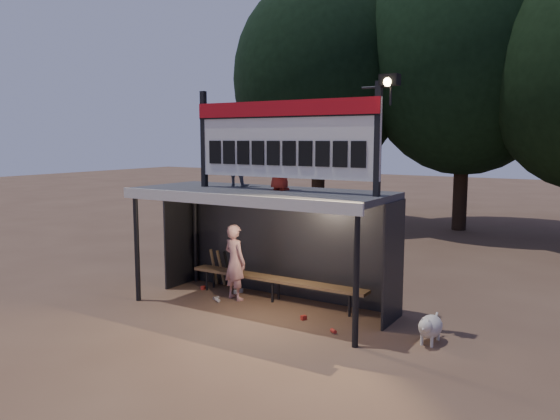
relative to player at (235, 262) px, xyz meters
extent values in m
plane|color=brown|center=(0.77, -0.22, -0.78)|extent=(80.00, 80.00, 0.00)
imported|color=white|center=(0.00, 0.00, 0.00)|extent=(0.65, 0.51, 1.56)
imported|color=slate|center=(-0.02, 0.15, 2.08)|extent=(0.55, 0.44, 1.08)
imported|color=#A22518|center=(1.14, -0.09, 2.03)|extent=(0.55, 0.45, 0.98)
cube|color=#3B3B3E|center=(0.77, -0.22, 1.48)|extent=(5.00, 2.00, 0.12)
cube|color=silver|center=(0.77, -1.24, 1.44)|extent=(5.10, 0.06, 0.20)
cylinder|color=black|center=(-1.63, -1.12, 0.32)|extent=(0.10, 0.10, 2.20)
cylinder|color=black|center=(3.17, -1.12, 0.32)|extent=(0.10, 0.10, 2.20)
cylinder|color=black|center=(-1.63, 0.68, 0.32)|extent=(0.10, 0.10, 2.20)
cylinder|color=black|center=(3.17, 0.68, 0.32)|extent=(0.10, 0.10, 2.20)
cube|color=black|center=(0.77, 0.78, 0.32)|extent=(5.00, 0.04, 2.20)
cube|color=black|center=(-1.73, 0.28, 0.32)|extent=(0.04, 1.00, 2.20)
cube|color=black|center=(3.27, 0.28, 0.32)|extent=(0.04, 1.00, 2.20)
cylinder|color=black|center=(0.77, 0.78, 1.37)|extent=(5.00, 0.06, 0.06)
cube|color=black|center=(-0.58, -0.22, 2.49)|extent=(0.10, 0.10, 1.90)
cube|color=black|center=(3.12, -0.22, 2.49)|extent=(0.10, 0.10, 1.90)
cube|color=silver|center=(1.27, -0.22, 2.49)|extent=(3.80, 0.08, 1.40)
cube|color=#B60D15|center=(1.27, -0.27, 3.05)|extent=(3.80, 0.04, 0.28)
cube|color=black|center=(1.27, -0.27, 2.90)|extent=(3.80, 0.02, 0.03)
cube|color=black|center=(-0.26, -0.27, 2.24)|extent=(0.27, 0.03, 0.45)
cube|color=black|center=(0.08, -0.27, 2.24)|extent=(0.27, 0.03, 0.45)
cube|color=black|center=(0.42, -0.27, 2.24)|extent=(0.27, 0.03, 0.45)
cube|color=black|center=(0.76, -0.27, 2.24)|extent=(0.27, 0.03, 0.45)
cube|color=black|center=(1.10, -0.27, 2.24)|extent=(0.27, 0.03, 0.45)
cube|color=black|center=(1.44, -0.27, 2.24)|extent=(0.27, 0.03, 0.45)
cube|color=black|center=(1.78, -0.27, 2.24)|extent=(0.27, 0.03, 0.45)
cube|color=black|center=(2.12, -0.27, 2.24)|extent=(0.27, 0.03, 0.45)
cube|color=black|center=(2.46, -0.27, 2.24)|extent=(0.27, 0.03, 0.45)
cube|color=black|center=(2.80, -0.27, 2.24)|extent=(0.27, 0.03, 0.45)
cylinder|color=black|center=(3.07, -0.22, 3.34)|extent=(0.50, 0.04, 0.04)
cylinder|color=black|center=(3.32, -0.22, 3.19)|extent=(0.04, 0.04, 0.30)
cube|color=black|center=(3.32, -0.27, 3.44)|extent=(0.30, 0.22, 0.18)
sphere|color=#FFD88C|center=(3.32, -0.36, 3.40)|extent=(0.14, 0.14, 0.14)
cube|color=brown|center=(0.77, 0.33, -0.33)|extent=(4.00, 0.35, 0.06)
cylinder|color=black|center=(-0.93, 0.21, -0.55)|extent=(0.05, 0.05, 0.45)
cylinder|color=black|center=(-0.93, 0.45, -0.55)|extent=(0.05, 0.05, 0.45)
cylinder|color=black|center=(0.77, 0.21, -0.55)|extent=(0.05, 0.05, 0.45)
cylinder|color=black|center=(0.77, 0.45, -0.55)|extent=(0.05, 0.05, 0.45)
cylinder|color=black|center=(2.47, 0.21, -0.55)|extent=(0.05, 0.05, 0.45)
cylinder|color=black|center=(2.47, 0.45, -0.55)|extent=(0.05, 0.05, 0.45)
cylinder|color=#322116|center=(-3.23, 9.78, 1.09)|extent=(0.50, 0.50, 3.74)
ellipsoid|color=black|center=(-3.23, 9.78, 4.75)|extent=(6.46, 6.46, 7.48)
cylinder|color=black|center=(1.77, 11.28, 1.31)|extent=(0.50, 0.50, 4.18)
ellipsoid|color=black|center=(1.77, 11.28, 5.40)|extent=(7.22, 7.22, 8.36)
ellipsoid|color=beige|center=(4.13, -0.30, -0.51)|extent=(0.36, 0.58, 0.36)
sphere|color=#EDE4CE|center=(4.13, -0.58, -0.42)|extent=(0.22, 0.22, 0.22)
cone|color=beige|center=(4.13, -0.68, -0.44)|extent=(0.10, 0.10, 0.10)
cone|color=beige|center=(4.08, -0.60, -0.32)|extent=(0.06, 0.06, 0.07)
cone|color=beige|center=(4.18, -0.60, -0.32)|extent=(0.06, 0.06, 0.07)
cylinder|color=beige|center=(4.05, -0.48, -0.69)|extent=(0.05, 0.05, 0.18)
cylinder|color=beige|center=(4.21, -0.48, -0.69)|extent=(0.05, 0.05, 0.18)
cylinder|color=beige|center=(4.05, -0.12, -0.69)|extent=(0.05, 0.05, 0.18)
cylinder|color=beige|center=(4.21, -0.12, -0.69)|extent=(0.05, 0.05, 0.18)
cylinder|color=beige|center=(4.13, 0.00, -0.44)|extent=(0.04, 0.16, 0.14)
cylinder|color=#A4824C|center=(-1.03, 0.60, -0.35)|extent=(0.07, 0.27, 0.84)
cylinder|color=#A4814C|center=(-0.83, 0.60, -0.35)|extent=(0.08, 0.30, 0.83)
cylinder|color=black|center=(-0.63, 0.60, -0.35)|extent=(0.07, 0.32, 0.83)
cube|color=red|center=(-1.02, 0.21, -0.74)|extent=(0.07, 0.10, 0.08)
cylinder|color=#A1A1A5|center=(-0.31, -0.24, -0.74)|extent=(0.11, 0.14, 0.07)
cube|color=beige|center=(-0.22, 0.33, -0.74)|extent=(0.12, 0.11, 0.08)
cylinder|color=red|center=(2.61, -0.73, -0.74)|extent=(0.14, 0.12, 0.07)
cube|color=#A4A3A8|center=(-0.18, 0.46, -0.74)|extent=(0.11, 0.12, 0.08)
cylinder|color=silver|center=(-0.19, -0.35, -0.74)|extent=(0.14, 0.11, 0.07)
cube|color=red|center=(1.84, -0.40, -0.74)|extent=(0.10, 0.12, 0.08)
camera|label=1|loc=(6.52, -8.81, 2.50)|focal=35.00mm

